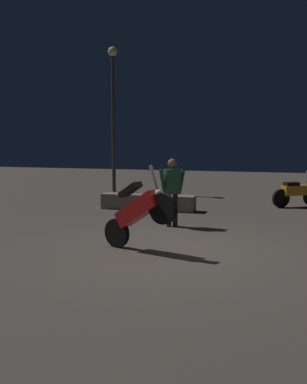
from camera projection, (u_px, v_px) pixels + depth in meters
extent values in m
plane|color=#4C443D|center=(167.00, 251.00, 8.29)|extent=(40.00, 40.00, 0.00)
cylinder|color=black|center=(117.00, 233.00, 8.57)|extent=(0.56, 0.30, 0.56)
cylinder|color=black|center=(163.00, 209.00, 7.84)|extent=(0.56, 0.30, 0.56)
cube|color=#B71414|center=(139.00, 209.00, 8.18)|extent=(1.01, 0.64, 0.76)
cube|color=black|center=(130.00, 190.00, 8.25)|extent=(0.48, 0.38, 0.32)
cylinder|color=gray|center=(154.00, 177.00, 7.89)|extent=(0.21, 0.13, 0.44)
sphere|color=#F2EABF|center=(158.00, 193.00, 7.86)|extent=(0.12, 0.12, 0.12)
cylinder|color=black|center=(281.00, 198.00, 13.44)|extent=(0.52, 0.39, 0.56)
cube|color=orange|center=(297.00, 190.00, 13.58)|extent=(0.96, 0.78, 0.30)
cube|color=black|center=(291.00, 184.00, 13.49)|extent=(0.50, 0.44, 0.10)
cylinder|color=gray|center=(307.00, 178.00, 13.64)|extent=(0.08, 0.08, 0.45)
cylinder|color=black|center=(169.00, 210.00, 10.55)|extent=(0.12, 0.12, 0.79)
cylinder|color=black|center=(175.00, 210.00, 10.60)|extent=(0.12, 0.12, 0.79)
cube|color=#1E3F2D|center=(172.00, 181.00, 10.49)|extent=(0.43, 0.40, 0.59)
sphere|color=brown|center=(172.00, 163.00, 10.43)|extent=(0.22, 0.22, 0.22)
cylinder|color=#1E3F2D|center=(163.00, 181.00, 10.41)|extent=(0.20, 0.17, 0.53)
cylinder|color=#1E3F2D|center=(182.00, 180.00, 10.56)|extent=(0.20, 0.17, 0.53)
cylinder|color=#38383D|center=(113.00, 125.00, 17.09)|extent=(0.14, 0.14, 5.19)
sphere|color=#F9E59E|center=(113.00, 52.00, 16.75)|extent=(0.36, 0.36, 0.36)
cube|color=gray|center=(148.00, 202.00, 13.03)|extent=(2.79, 0.50, 0.45)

